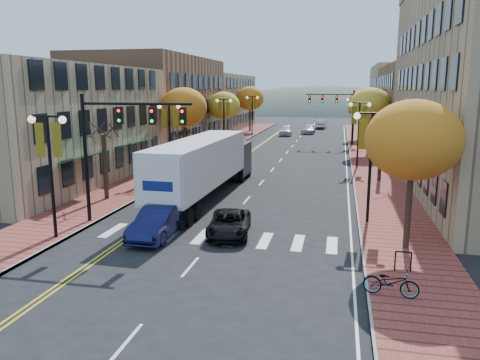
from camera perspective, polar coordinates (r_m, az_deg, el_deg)
The scene contains 32 objects.
ground at distance 21.60m, azimuth -4.42°, elevation -8.61°, with size 200.00×200.00×0.00m, color black.
sidewalk_left at distance 54.53m, azimuth -3.86°, elevation 3.53°, with size 4.00×85.00×0.15m, color brown.
sidewalk_right at distance 52.57m, azimuth 15.40°, elevation 2.87°, with size 4.00×85.00×0.15m, color brown.
building_left_near at distance 39.80m, azimuth -23.15°, elevation 6.24°, with size 12.00×22.00×9.00m, color #9E8966.
building_left_mid at distance 60.02m, azimuth -10.46°, elevation 9.27°, with size 12.00×24.00×11.00m, color brown.
building_left_far at distance 83.69m, azimuth -3.84°, elevation 9.39°, with size 12.00×26.00×9.50m, color #9E8966.
building_right_mid at distance 62.81m, azimuth 23.93°, elevation 8.12°, with size 15.00×24.00×10.00m, color brown.
building_right_far at distance 84.45m, azimuth 20.95°, elevation 9.22°, with size 15.00×20.00×11.00m, color #9E8966.
tree_left_a at distance 31.63m, azimuth -16.12°, elevation 1.54°, with size 0.28×0.28×4.20m.
tree_left_b at distance 45.98m, azimuth -6.87°, elevation 8.78°, with size 4.48×4.48×7.21m.
tree_left_c at distance 61.34m, azimuth -1.98°, elevation 9.06°, with size 4.16×4.16×6.69m.
tree_left_d at distance 78.90m, azimuth 1.23°, elevation 9.93°, with size 4.61×4.61×7.42m.
tree_right_a at distance 21.82m, azimuth 20.37°, elevation 4.57°, with size 4.16×4.16×6.69m.
tree_right_b at distance 37.94m, azimuth 16.74°, elevation 3.05°, with size 0.28×0.28×4.20m.
tree_right_c at distance 53.60m, azimuth 15.61°, elevation 8.78°, with size 4.48×4.48×7.21m.
tree_right_d at distance 69.58m, azimuth 14.84°, elevation 9.14°, with size 4.35×4.35×7.00m.
lamp_left_a at distance 23.80m, azimuth -22.21°, elevation 3.09°, with size 1.96×0.36×6.05m.
lamp_left_b at distance 38.02m, azimuth -8.59°, elevation 6.51°, with size 1.96×0.36×6.05m.
lamp_left_c at distance 55.20m, azimuth -1.97°, elevation 8.04°, with size 1.96×0.36×6.05m.
lamp_left_d at distance 72.77m, azimuth 1.50°, elevation 8.79°, with size 1.96×0.36×6.05m.
lamp_right_a at distance 25.70m, azimuth 15.70°, elevation 4.04°, with size 1.96×0.36×6.05m.
lamp_right_b at distance 43.61m, azimuth 14.31°, elevation 6.87°, with size 1.96×0.36×6.05m.
lamp_right_c at distance 61.57m, azimuth 13.72°, elevation 8.05°, with size 1.96×0.36×6.05m.
traffic_mast_near at distance 25.27m, azimuth -14.68°, elevation 5.41°, with size 6.10×0.35×7.00m.
traffic_mast_far at distance 61.52m, azimuth 11.84°, elevation 8.72°, with size 6.10×0.34×7.00m.
semi_truck at distance 31.20m, azimuth -4.14°, elevation 2.08°, with size 3.05×16.41×4.09m.
navy_sedan at distance 23.63m, azimuth -9.92°, elevation -5.05°, with size 1.62×4.65×1.53m, color #0D1036.
black_suv at distance 23.61m, azimuth -1.32°, elevation -5.32°, with size 1.98×4.30×1.20m, color black.
car_far_white at distance 73.72m, azimuth 5.60°, elevation 6.05°, with size 1.88×4.67×1.59m, color white.
car_far_silver at distance 77.11m, azimuth 8.35°, elevation 6.16°, with size 2.03×4.99×1.45m, color #B0B1B8.
car_far_oncoming at distance 87.19m, azimuth 9.87°, elevation 6.73°, with size 1.69×4.85×1.60m, color #AFAFB7.
bicycle at distance 17.48m, azimuth 17.92°, elevation -11.77°, with size 0.66×1.89×1.00m, color gray.
Camera 1 is at (5.84, -19.47, 7.30)m, focal length 35.00 mm.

